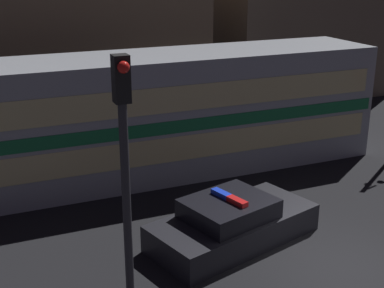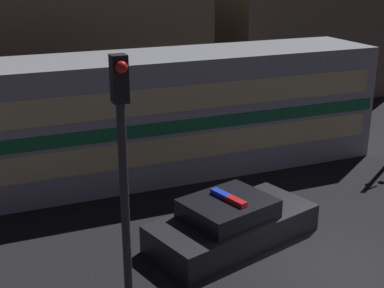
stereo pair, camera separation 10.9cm
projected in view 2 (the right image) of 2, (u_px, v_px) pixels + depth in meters
ground_plane at (340, 270)px, 12.30m from camera, size 120.00×120.00×0.00m
train at (161, 115)px, 17.45m from camera, size 14.86×2.97×3.93m
police_car at (232, 223)px, 13.41m from camera, size 4.69×3.03×1.30m
traffic_light_corner at (123, 154)px, 10.32m from camera, size 0.30×0.46×5.12m
building_left at (85, 12)px, 22.65m from camera, size 9.40×5.88×9.28m
building_center at (293, 7)px, 27.93m from camera, size 8.71×6.48×8.85m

